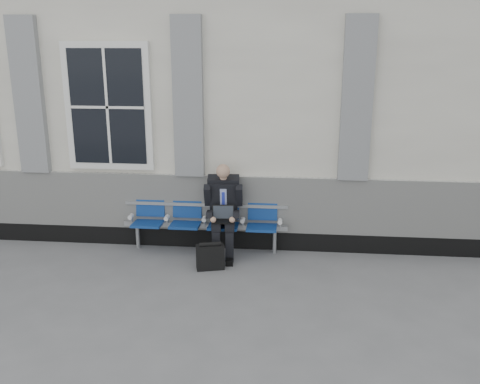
# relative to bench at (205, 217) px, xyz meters

# --- Properties ---
(ground) EXTENTS (70.00, 70.00, 0.00)m
(ground) POSITION_rel_bench_xyz_m (-1.84, -1.32, -0.55)
(ground) COLOR slate
(ground) RESTS_ON ground
(station_building) EXTENTS (14.40, 4.40, 4.49)m
(station_building) POSITION_rel_bench_xyz_m (-1.86, 2.15, 1.67)
(station_building) COLOR silver
(station_building) RESTS_ON ground
(bench) EXTENTS (2.60, 0.47, 0.91)m
(bench) POSITION_rel_bench_xyz_m (0.00, 0.00, 0.00)
(bench) COLOR #9EA0A3
(bench) RESTS_ON ground
(businessman) EXTENTS (0.61, 0.81, 1.45)m
(businessman) POSITION_rel_bench_xyz_m (0.31, -0.14, 0.23)
(businessman) COLOR black
(businessman) RESTS_ON ground
(briefcase) EXTENTS (0.44, 0.27, 0.42)m
(briefcase) POSITION_rel_bench_xyz_m (0.18, -0.71, -0.36)
(briefcase) COLOR black
(briefcase) RESTS_ON ground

